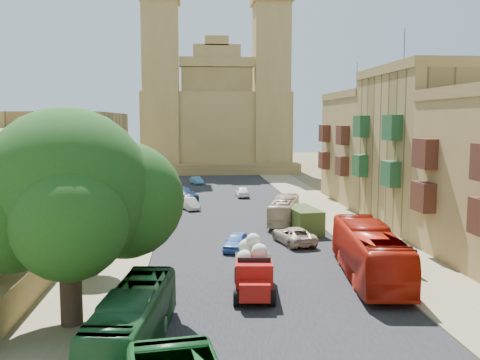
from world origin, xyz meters
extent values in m
plane|color=brown|center=(0.00, 0.00, 0.00)|extent=(260.00, 260.00, 0.00)
cube|color=black|center=(0.00, 30.00, 0.01)|extent=(14.00, 140.00, 0.01)
cube|color=#7D7052|center=(9.50, 30.00, 0.01)|extent=(5.00, 140.00, 0.01)
cube|color=#7D7052|center=(-9.50, 30.00, 0.01)|extent=(5.00, 140.00, 0.01)
cube|color=#7D7052|center=(7.00, 30.00, 0.06)|extent=(0.25, 140.00, 0.12)
cube|color=#7D7052|center=(-7.00, 30.00, 0.06)|extent=(0.25, 140.00, 0.12)
cube|color=#442116|center=(11.55, 14.92, 3.99)|extent=(0.90, 2.20, 2.00)
cube|color=#442116|center=(11.55, 14.92, 6.93)|extent=(0.90, 2.20, 2.00)
cube|color=olive|center=(16.00, 25.00, 6.50)|extent=(8.00, 14.00, 13.00)
cube|color=brown|center=(16.00, 25.00, 13.40)|extent=(8.20, 14.00, 0.80)
cylinder|color=black|center=(15.00, 27.80, 15.60)|extent=(0.06, 0.06, 3.60)
cube|color=#1E4B28|center=(11.55, 21.08, 4.94)|extent=(0.90, 2.20, 2.00)
cube|color=#1E4B28|center=(11.55, 28.92, 4.94)|extent=(0.90, 2.20, 2.00)
cube|color=#1E4B28|center=(11.55, 21.08, 8.58)|extent=(0.90, 2.20, 2.00)
cube|color=#1E4B28|center=(11.55, 28.92, 8.58)|extent=(0.90, 2.20, 2.00)
cube|color=olive|center=(16.00, 39.00, 5.75)|extent=(8.00, 14.00, 11.50)
cube|color=brown|center=(16.00, 39.00, 11.90)|extent=(8.20, 14.00, 0.80)
cylinder|color=black|center=(15.00, 41.80, 14.10)|extent=(0.06, 0.06, 3.60)
cube|color=#442116|center=(11.55, 35.08, 4.37)|extent=(0.90, 2.20, 2.00)
cube|color=#442116|center=(11.55, 42.92, 4.37)|extent=(0.90, 2.20, 2.00)
cube|color=#442116|center=(11.55, 35.08, 7.59)|extent=(0.90, 2.20, 2.00)
cube|color=#442116|center=(11.55, 42.92, 7.59)|extent=(0.90, 2.20, 2.00)
cube|color=olive|center=(-12.50, 20.00, 0.90)|extent=(1.00, 40.00, 1.80)
cube|color=olive|center=(-18.00, 44.00, 5.00)|extent=(10.00, 22.00, 10.00)
cube|color=olive|center=(0.00, 81.00, 7.00)|extent=(26.00, 20.00, 14.00)
cube|color=brown|center=(0.00, 70.50, 0.90)|extent=(28.00, 4.00, 1.80)
cube|color=brown|center=(0.00, 72.20, 10.00)|extent=(12.00, 2.00, 16.00)
cube|color=olive|center=(0.00, 72.20, 18.90)|extent=(12.60, 2.40, 1.60)
cube|color=olive|center=(0.00, 72.20, 20.60)|extent=(8.00, 2.00, 2.40)
cube|color=olive|center=(0.00, 72.20, 22.40)|extent=(4.00, 2.00, 1.60)
cube|color=olive|center=(-9.50, 73.50, 14.50)|extent=(6.00, 6.00, 29.00)
cube|color=olive|center=(9.50, 73.50, 14.50)|extent=(6.00, 6.00, 29.00)
cube|color=brown|center=(9.50, 73.50, 29.60)|extent=(6.80, 6.80, 1.40)
cylinder|color=#35251A|center=(-9.50, 4.00, 1.86)|extent=(0.98, 0.98, 3.71)
sphere|color=black|center=(-9.50, 4.00, 6.06)|extent=(7.43, 7.43, 7.43)
sphere|color=black|center=(-7.15, 5.17, 5.47)|extent=(5.47, 5.47, 5.47)
sphere|color=black|center=(-11.65, 3.12, 5.28)|extent=(5.08, 5.08, 5.08)
sphere|color=black|center=(-8.91, 1.65, 5.08)|extent=(4.69, 4.69, 4.69)
sphere|color=black|center=(-10.58, 6.15, 6.84)|extent=(4.30, 4.30, 4.30)
cylinder|color=#35251A|center=(-10.00, 12.00, 1.02)|extent=(0.44, 0.44, 2.04)
sphere|color=black|center=(-10.00, 12.00, 3.08)|extent=(2.96, 2.96, 2.96)
cylinder|color=#35251A|center=(-10.00, 24.00, 1.26)|extent=(0.44, 0.44, 2.51)
sphere|color=black|center=(-10.00, 24.00, 3.79)|extent=(3.66, 3.66, 3.66)
cylinder|color=#35251A|center=(-10.00, 36.00, 1.02)|extent=(0.44, 0.44, 2.04)
sphere|color=black|center=(-10.00, 36.00, 3.08)|extent=(2.96, 2.96, 2.96)
cylinder|color=#35251A|center=(-10.00, 48.00, 1.26)|extent=(0.44, 0.44, 2.51)
sphere|color=black|center=(-10.00, 48.00, 3.79)|extent=(3.66, 3.66, 3.66)
cube|color=#A9120D|center=(-0.77, 8.51, 1.11)|extent=(2.24, 3.37, 0.80)
cube|color=black|center=(-0.77, 8.51, 1.56)|extent=(2.29, 3.42, 0.11)
cube|color=#A9120D|center=(-0.95, 6.47, 1.20)|extent=(2.00, 1.67, 1.60)
cube|color=#A9120D|center=(-1.04, 5.41, 0.85)|extent=(1.60, 1.20, 0.89)
cube|color=black|center=(-0.95, 6.47, 1.83)|extent=(1.69, 0.24, 0.80)
cylinder|color=black|center=(-1.91, 5.75, 0.40)|extent=(0.38, 0.83, 0.80)
cylinder|color=black|center=(-0.13, 5.59, 0.40)|extent=(0.38, 0.83, 0.80)
cylinder|color=black|center=(-1.56, 9.66, 0.40)|extent=(0.38, 0.83, 0.80)
cylinder|color=black|center=(0.22, 9.50, 0.40)|extent=(0.38, 0.83, 0.80)
sphere|color=beige|center=(-1.26, 8.02, 1.78)|extent=(0.98, 0.98, 0.98)
sphere|color=beige|center=(-0.35, 8.21, 1.78)|extent=(0.98, 0.98, 0.98)
sphere|color=beige|center=(-0.72, 9.05, 1.78)|extent=(0.98, 0.98, 0.98)
sphere|color=beige|center=(-1.11, 8.63, 2.27)|extent=(0.89, 0.89, 0.89)
sphere|color=beige|center=(-0.53, 7.69, 2.23)|extent=(0.89, 0.89, 0.89)
sphere|color=beige|center=(-0.77, 8.42, 2.67)|extent=(0.80, 0.80, 0.80)
cube|color=#34451A|center=(4.93, 22.91, 0.99)|extent=(2.70, 5.03, 1.98)
cylinder|color=black|center=(4.22, 21.13, 0.40)|extent=(0.41, 0.83, 0.79)
cylinder|color=black|center=(6.08, 21.38, 0.40)|extent=(0.41, 0.83, 0.79)
cylinder|color=black|center=(3.78, 24.44, 0.40)|extent=(0.41, 0.83, 0.79)
cylinder|color=black|center=(5.64, 24.69, 0.40)|extent=(0.41, 0.83, 0.79)
imported|color=#1F5729|center=(-6.43, 1.00, 1.23)|extent=(3.14, 9.03, 2.46)
imported|color=#AE1A0A|center=(6.10, 9.64, 1.55)|extent=(3.80, 11.31, 3.09)
imported|color=#CFB08F|center=(4.00, 26.64, 1.16)|extent=(4.17, 8.55, 2.32)
imported|color=#4D80D0|center=(-1.00, 17.18, 0.62)|extent=(2.43, 3.88, 1.23)
imported|color=silver|center=(-4.47, 34.74, 0.60)|extent=(2.47, 3.89, 1.21)
imported|color=#C0A98F|center=(3.37, 18.70, 0.64)|extent=(3.10, 4.97, 1.28)
imported|color=#0F2647|center=(-5.00, 41.53, 0.68)|extent=(3.51, 5.06, 1.36)
imported|color=white|center=(1.75, 43.28, 0.63)|extent=(1.59, 3.72, 1.25)
imported|color=teal|center=(-3.61, 56.53, 0.54)|extent=(2.09, 3.46, 1.08)
imported|color=#2C292F|center=(7.50, 14.19, 0.94)|extent=(0.80, 0.67, 1.87)
imported|color=#313032|center=(8.98, 9.91, 0.81)|extent=(0.61, 1.02, 1.63)
camera|label=1|loc=(-3.92, -19.81, 9.18)|focal=40.00mm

